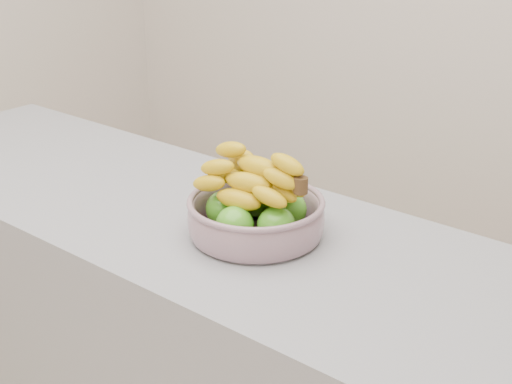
# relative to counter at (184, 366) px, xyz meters

# --- Properties ---
(counter) EXTENTS (2.00, 0.60, 0.90)m
(counter) POSITION_rel_counter_xyz_m (0.00, 0.00, 0.00)
(counter) COLOR gray
(counter) RESTS_ON ground
(fruit_bowl) EXTENTS (0.29, 0.29, 0.18)m
(fruit_bowl) POSITION_rel_counter_xyz_m (0.24, -0.00, 0.51)
(fruit_bowl) COLOR #91A1AE
(fruit_bowl) RESTS_ON counter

